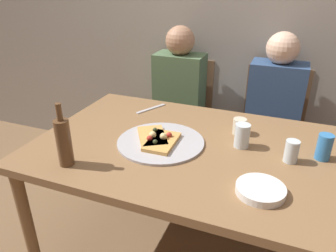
# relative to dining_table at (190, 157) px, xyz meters

# --- Properties ---
(ground_plane) EXTENTS (8.00, 8.00, 0.00)m
(ground_plane) POSITION_rel_dining_table_xyz_m (0.00, 0.00, -0.66)
(ground_plane) COLOR brown
(back_wall) EXTENTS (6.00, 0.10, 2.60)m
(back_wall) POSITION_rel_dining_table_xyz_m (0.00, 1.06, 0.64)
(back_wall) COLOR gray
(back_wall) RESTS_ON ground_plane
(dining_table) EXTENTS (1.53, 1.00, 0.73)m
(dining_table) POSITION_rel_dining_table_xyz_m (0.00, 0.00, 0.00)
(dining_table) COLOR olive
(dining_table) RESTS_ON ground_plane
(pizza_tray) EXTENTS (0.43, 0.43, 0.01)m
(pizza_tray) POSITION_rel_dining_table_xyz_m (-0.15, -0.04, 0.08)
(pizza_tray) COLOR #ADADB2
(pizza_tray) RESTS_ON dining_table
(pizza_slice_last) EXTENTS (0.23, 0.26, 0.05)m
(pizza_slice_last) POSITION_rel_dining_table_xyz_m (-0.20, -0.03, 0.09)
(pizza_slice_last) COLOR tan
(pizza_slice_last) RESTS_ON pizza_tray
(pizza_slice_extra) EXTENTS (0.14, 0.22, 0.05)m
(pizza_slice_extra) POSITION_rel_dining_table_xyz_m (-0.13, -0.05, 0.09)
(pizza_slice_extra) COLOR tan
(pizza_slice_extra) RESTS_ON pizza_tray
(wine_bottle) EXTENTS (0.07, 0.07, 0.29)m
(wine_bottle) POSITION_rel_dining_table_xyz_m (-0.46, -0.37, 0.18)
(wine_bottle) COLOR brown
(wine_bottle) RESTS_ON dining_table
(tumbler_near) EXTENTS (0.07, 0.07, 0.12)m
(tumbler_near) POSITION_rel_dining_table_xyz_m (0.23, 0.08, 0.13)
(tumbler_near) COLOR silver
(tumbler_near) RESTS_ON dining_table
(tumbler_far) EXTENTS (0.07, 0.07, 0.08)m
(tumbler_far) POSITION_rel_dining_table_xyz_m (0.20, 0.21, 0.11)
(tumbler_far) COLOR beige
(tumbler_far) RESTS_ON dining_table
(wine_glass) EXTENTS (0.06, 0.06, 0.10)m
(wine_glass) POSITION_rel_dining_table_xyz_m (0.46, 0.02, 0.12)
(wine_glass) COLOR silver
(wine_glass) RESTS_ON dining_table
(soda_can) EXTENTS (0.07, 0.07, 0.12)m
(soda_can) POSITION_rel_dining_table_xyz_m (0.60, 0.10, 0.13)
(soda_can) COLOR #337AC1
(soda_can) RESTS_ON dining_table
(plate_stack) EXTENTS (0.19, 0.19, 0.03)m
(plate_stack) POSITION_rel_dining_table_xyz_m (0.37, -0.27, 0.09)
(plate_stack) COLOR white
(plate_stack) RESTS_ON dining_table
(table_knife) EXTENTS (0.12, 0.21, 0.01)m
(table_knife) POSITION_rel_dining_table_xyz_m (-0.37, 0.35, 0.07)
(table_knife) COLOR #B7B7BC
(table_knife) RESTS_ON dining_table
(chair_left) EXTENTS (0.44, 0.44, 0.90)m
(chair_left) POSITION_rel_dining_table_xyz_m (-0.36, 0.90, -0.14)
(chair_left) COLOR brown
(chair_left) RESTS_ON ground_plane
(chair_right) EXTENTS (0.44, 0.44, 0.90)m
(chair_right) POSITION_rel_dining_table_xyz_m (0.33, 0.90, -0.14)
(chair_right) COLOR brown
(chair_right) RESTS_ON ground_plane
(guest_in_sweater) EXTENTS (0.36, 0.56, 1.17)m
(guest_in_sweater) POSITION_rel_dining_table_xyz_m (-0.36, 0.75, -0.02)
(guest_in_sweater) COLOR #4C6B47
(guest_in_sweater) RESTS_ON ground_plane
(guest_in_beanie) EXTENTS (0.36, 0.56, 1.17)m
(guest_in_beanie) POSITION_rel_dining_table_xyz_m (0.33, 0.75, -0.02)
(guest_in_beanie) COLOR navy
(guest_in_beanie) RESTS_ON ground_plane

